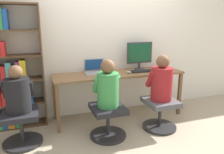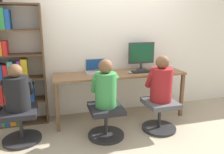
{
  "view_description": "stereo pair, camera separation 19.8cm",
  "coord_description": "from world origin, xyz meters",
  "px_view_note": "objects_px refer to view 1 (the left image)",
  "views": [
    {
      "loc": [
        -1.24,
        -2.95,
        1.56
      ],
      "look_at": [
        -0.17,
        0.13,
        0.74
      ],
      "focal_mm": 35.0,
      "sensor_mm": 36.0,
      "label": 1
    },
    {
      "loc": [
        -1.05,
        -3.01,
        1.56
      ],
      "look_at": [
        -0.17,
        0.13,
        0.74
      ],
      "focal_mm": 35.0,
      "sensor_mm": 36.0,
      "label": 2
    }
  ],
  "objects_px": {
    "keyboard": "(142,71)",
    "office_chair_right": "(108,119)",
    "office_chair_side": "(21,125)",
    "office_chair_left": "(160,112)",
    "person_at_monitor": "(162,81)",
    "person_at_laptop": "(108,86)",
    "desktop_monitor": "(139,55)",
    "laptop": "(95,70)",
    "person_near_shelf": "(18,92)",
    "bookshelf": "(9,73)"
  },
  "relations": [
    {
      "from": "office_chair_left",
      "to": "office_chair_right",
      "type": "relative_size",
      "value": 1.0
    },
    {
      "from": "keyboard",
      "to": "person_near_shelf",
      "type": "bearing_deg",
      "value": -169.86
    },
    {
      "from": "desktop_monitor",
      "to": "person_at_monitor",
      "type": "xyz_separation_m",
      "value": [
        -0.0,
        -0.75,
        -0.28
      ]
    },
    {
      "from": "office_chair_left",
      "to": "bookshelf",
      "type": "height_order",
      "value": "bookshelf"
    },
    {
      "from": "desktop_monitor",
      "to": "office_chair_left",
      "type": "distance_m",
      "value": 1.07
    },
    {
      "from": "person_at_monitor",
      "to": "person_at_laptop",
      "type": "relative_size",
      "value": 1.03
    },
    {
      "from": "keyboard",
      "to": "bookshelf",
      "type": "height_order",
      "value": "bookshelf"
    },
    {
      "from": "office_chair_right",
      "to": "office_chair_left",
      "type": "bearing_deg",
      "value": -0.89
    },
    {
      "from": "keyboard",
      "to": "office_chair_right",
      "type": "xyz_separation_m",
      "value": [
        -0.79,
        -0.54,
        -0.51
      ]
    },
    {
      "from": "person_at_monitor",
      "to": "person_near_shelf",
      "type": "height_order",
      "value": "person_at_monitor"
    },
    {
      "from": "desktop_monitor",
      "to": "keyboard",
      "type": "relative_size",
      "value": 1.19
    },
    {
      "from": "keyboard",
      "to": "person_near_shelf",
      "type": "xyz_separation_m",
      "value": [
        -1.91,
        -0.34,
        -0.07
      ]
    },
    {
      "from": "desktop_monitor",
      "to": "person_at_monitor",
      "type": "height_order",
      "value": "desktop_monitor"
    },
    {
      "from": "desktop_monitor",
      "to": "person_at_monitor",
      "type": "distance_m",
      "value": 0.8
    },
    {
      "from": "office_chair_right",
      "to": "person_near_shelf",
      "type": "bearing_deg",
      "value": 170.0
    },
    {
      "from": "person_at_monitor",
      "to": "laptop",
      "type": "bearing_deg",
      "value": 137.92
    },
    {
      "from": "office_chair_side",
      "to": "bookshelf",
      "type": "bearing_deg",
      "value": 104.45
    },
    {
      "from": "office_chair_right",
      "to": "bookshelf",
      "type": "height_order",
      "value": "bookshelf"
    },
    {
      "from": "person_at_monitor",
      "to": "person_at_laptop",
      "type": "xyz_separation_m",
      "value": [
        -0.82,
        0.01,
        -0.01
      ]
    },
    {
      "from": "office_chair_left",
      "to": "bookshelf",
      "type": "distance_m",
      "value": 2.3
    },
    {
      "from": "laptop",
      "to": "office_chair_left",
      "type": "relative_size",
      "value": 0.65
    },
    {
      "from": "office_chair_left",
      "to": "person_at_monitor",
      "type": "distance_m",
      "value": 0.48
    },
    {
      "from": "person_at_monitor",
      "to": "office_chair_side",
      "type": "distance_m",
      "value": 2.01
    },
    {
      "from": "office_chair_left",
      "to": "person_at_monitor",
      "type": "xyz_separation_m",
      "value": [
        -0.0,
        0.0,
        0.48
      ]
    },
    {
      "from": "keyboard",
      "to": "bookshelf",
      "type": "xyz_separation_m",
      "value": [
        -2.05,
        0.2,
        0.08
      ]
    },
    {
      "from": "office_chair_right",
      "to": "office_chair_side",
      "type": "height_order",
      "value": "same"
    },
    {
      "from": "desktop_monitor",
      "to": "office_chair_side",
      "type": "height_order",
      "value": "desktop_monitor"
    },
    {
      "from": "person_at_monitor",
      "to": "office_chair_side",
      "type": "xyz_separation_m",
      "value": [
        -1.94,
        0.2,
        -0.48
      ]
    },
    {
      "from": "office_chair_right",
      "to": "person_near_shelf",
      "type": "height_order",
      "value": "person_near_shelf"
    },
    {
      "from": "laptop",
      "to": "keyboard",
      "type": "height_order",
      "value": "laptop"
    },
    {
      "from": "person_near_shelf",
      "to": "person_at_monitor",
      "type": "bearing_deg",
      "value": -6.07
    },
    {
      "from": "desktop_monitor",
      "to": "keyboard",
      "type": "height_order",
      "value": "desktop_monitor"
    },
    {
      "from": "person_near_shelf",
      "to": "person_at_laptop",
      "type": "bearing_deg",
      "value": -9.78
    },
    {
      "from": "office_chair_left",
      "to": "person_near_shelf",
      "type": "distance_m",
      "value": 2.01
    },
    {
      "from": "keyboard",
      "to": "person_at_laptop",
      "type": "distance_m",
      "value": 0.95
    },
    {
      "from": "laptop",
      "to": "person_near_shelf",
      "type": "relative_size",
      "value": 0.55
    },
    {
      "from": "office_chair_right",
      "to": "bookshelf",
      "type": "bearing_deg",
      "value": 149.56
    },
    {
      "from": "desktop_monitor",
      "to": "bookshelf",
      "type": "bearing_deg",
      "value": 179.78
    },
    {
      "from": "laptop",
      "to": "office_chair_side",
      "type": "bearing_deg",
      "value": -155.42
    },
    {
      "from": "laptop",
      "to": "office_chair_side",
      "type": "xyz_separation_m",
      "value": [
        -1.14,
        -0.52,
        -0.55
      ]
    },
    {
      "from": "laptop",
      "to": "keyboard",
      "type": "xyz_separation_m",
      "value": [
        0.77,
        -0.18,
        -0.04
      ]
    },
    {
      "from": "laptop",
      "to": "keyboard",
      "type": "distance_m",
      "value": 0.79
    },
    {
      "from": "person_at_laptop",
      "to": "bookshelf",
      "type": "xyz_separation_m",
      "value": [
        -1.27,
        0.74,
        0.12
      ]
    },
    {
      "from": "office_chair_right",
      "to": "person_at_laptop",
      "type": "height_order",
      "value": "person_at_laptop"
    },
    {
      "from": "laptop",
      "to": "person_at_laptop",
      "type": "xyz_separation_m",
      "value": [
        -0.01,
        -0.71,
        -0.08
      ]
    },
    {
      "from": "keyboard",
      "to": "person_at_laptop",
      "type": "bearing_deg",
      "value": -145.68
    },
    {
      "from": "desktop_monitor",
      "to": "person_near_shelf",
      "type": "bearing_deg",
      "value": -164.52
    },
    {
      "from": "person_at_laptop",
      "to": "office_chair_side",
      "type": "distance_m",
      "value": 1.24
    },
    {
      "from": "office_chair_side",
      "to": "office_chair_right",
      "type": "bearing_deg",
      "value": -9.78
    },
    {
      "from": "laptop",
      "to": "person_at_monitor",
      "type": "height_order",
      "value": "person_at_monitor"
    }
  ]
}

